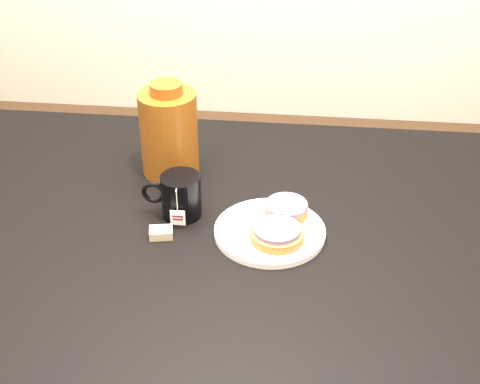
# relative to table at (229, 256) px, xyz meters

# --- Properties ---
(table) EXTENTS (1.40, 0.90, 0.75)m
(table) POSITION_rel_table_xyz_m (0.00, 0.00, 0.00)
(table) COLOR black
(table) RESTS_ON ground_plane
(plate) EXTENTS (0.22, 0.22, 0.02)m
(plate) POSITION_rel_table_xyz_m (0.09, -0.03, 0.09)
(plate) COLOR white
(plate) RESTS_ON table
(bagel_back) EXTENTS (0.12, 0.12, 0.03)m
(bagel_back) POSITION_rel_table_xyz_m (0.12, 0.03, 0.11)
(bagel_back) COLOR brown
(bagel_back) RESTS_ON plate
(bagel_front) EXTENTS (0.14, 0.14, 0.03)m
(bagel_front) POSITION_rel_table_xyz_m (0.10, -0.06, 0.11)
(bagel_front) COLOR brown
(bagel_front) RESTS_ON plate
(mug) EXTENTS (0.12, 0.09, 0.09)m
(mug) POSITION_rel_table_xyz_m (-0.10, 0.02, 0.13)
(mug) COLOR black
(mug) RESTS_ON table
(teabag_pouch) EXTENTS (0.05, 0.04, 0.02)m
(teabag_pouch) POSITION_rel_table_xyz_m (-0.13, -0.06, 0.09)
(teabag_pouch) COLOR #C6B793
(teabag_pouch) RESTS_ON table
(bagel_package) EXTENTS (0.15, 0.15, 0.21)m
(bagel_package) POSITION_rel_table_xyz_m (-0.15, 0.19, 0.18)
(bagel_package) COLOR #59290B
(bagel_package) RESTS_ON table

